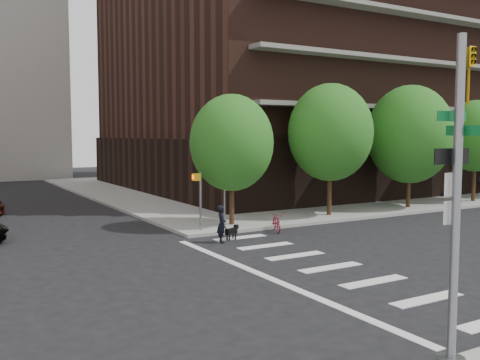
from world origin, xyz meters
TOP-DOWN VIEW (x-y plane):
  - ground at (0.00, 0.00)m, footprint 120.00×120.00m
  - sidewalk_ne at (20.50, 23.50)m, footprint 39.00×33.00m
  - crosswalk at (2.21, -0.00)m, footprint 3.85×13.00m
  - tree_a at (4.00, 8.50)m, footprint 4.00×4.00m
  - tree_b at (10.00, 8.50)m, footprint 4.50×4.50m
  - tree_c at (16.00, 8.50)m, footprint 5.00×5.00m
  - tree_d at (22.00, 8.50)m, footprint 4.00×4.00m
  - traffic_signal at (-0.47, -7.49)m, footprint 0.90×0.75m
  - pedestrian_signal at (2.32, 7.92)m, footprint 2.18×0.67m
  - scooter at (5.24, 6.50)m, footprint 1.18×1.74m
  - dog_walker at (1.82, 5.49)m, footprint 0.65×0.51m
  - dog at (2.46, 5.76)m, footprint 0.73×0.41m

SIDE VIEW (x-z plane):
  - ground at x=0.00m, z-range 0.00..0.00m
  - crosswalk at x=2.21m, z-range 0.00..0.01m
  - sidewalk_ne at x=20.50m, z-range 0.00..0.15m
  - dog at x=2.46m, z-range 0.08..0.69m
  - scooter at x=5.24m, z-range 0.00..0.87m
  - dog_walker at x=1.82m, z-range 0.00..1.55m
  - pedestrian_signal at x=2.32m, z-range 0.55..3.15m
  - traffic_signal at x=-0.47m, z-range -0.30..5.70m
  - tree_a at x=4.00m, z-range 1.09..6.99m
  - tree_d at x=22.00m, z-range 1.24..7.44m
  - tree_c at x=16.00m, z-range 1.05..7.85m
  - tree_b at x=10.00m, z-range 1.22..7.87m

